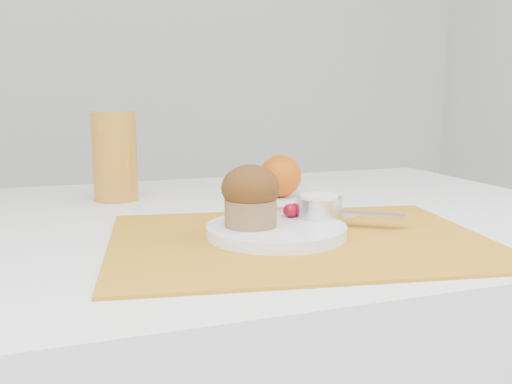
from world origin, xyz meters
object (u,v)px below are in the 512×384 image
object	(u,v)px
plate	(276,231)
orange	(280,176)
muffin	(251,196)
juice_glass	(115,156)

from	to	relation	value
plate	orange	world-z (taller)	orange
orange	muffin	size ratio (longest dim) A/B	0.96
juice_glass	muffin	xyz separation A→B (m)	(0.14, -0.35, -0.02)
juice_glass	orange	bearing A→B (deg)	-13.44
orange	muffin	bearing A→B (deg)	-118.83
muffin	orange	bearing A→B (deg)	61.17
orange	juice_glass	world-z (taller)	juice_glass
muffin	plate	bearing A→B (deg)	-9.81
plate	orange	bearing A→B (deg)	67.19
plate	juice_glass	bearing A→B (deg)	115.75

